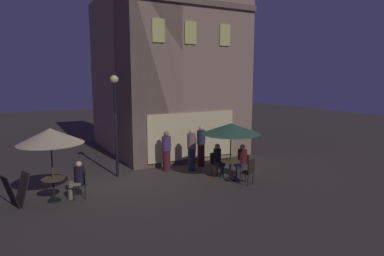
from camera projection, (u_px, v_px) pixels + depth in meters
name	position (u px, v px, depth m)	size (l,w,h in m)	color
ground_plane	(113.00, 185.00, 12.15)	(60.00, 60.00, 0.00)	#3D352E
cafe_building	(155.00, 75.00, 16.56)	(6.18, 7.51, 7.97)	#967864
street_lamp_near_corner	(115.00, 107.00, 12.74)	(0.32, 0.32, 3.95)	black
menu_sandwich_board	(16.00, 190.00, 10.01)	(0.82, 0.75, 0.99)	black
cafe_table_0	(54.00, 185.00, 10.48)	(0.72, 0.72, 0.73)	black
cafe_table_1	(230.00, 166.00, 12.60)	(0.75, 0.75, 0.75)	black
patio_umbrella_0	(50.00, 136.00, 10.24)	(1.99, 1.99, 2.33)	black
patio_umbrella_1	(231.00, 129.00, 12.38)	(2.20, 2.20, 2.18)	black
cafe_chair_0	(83.00, 182.00, 10.74)	(0.48, 0.48, 0.92)	black
cafe_chair_1	(243.00, 163.00, 13.23)	(0.52, 0.52, 0.84)	#4E3B1D
cafe_chair_2	(216.00, 162.00, 13.30)	(0.45, 0.45, 0.90)	brown
cafe_chair_3	(249.00, 170.00, 12.04)	(0.52, 0.52, 0.95)	black
patron_seated_0	(77.00, 178.00, 10.67)	(0.53, 0.38, 1.23)	gray
patron_seated_1	(242.00, 158.00, 13.11)	(0.55, 0.46, 1.27)	#292944
patron_seated_2	(218.00, 158.00, 13.15)	(0.35, 0.52, 1.28)	#1D374C
patron_standing_3	(166.00, 151.00, 13.82)	(0.38, 0.38, 1.68)	#511C21
patron_standing_4	(191.00, 150.00, 13.93)	(0.35, 0.35, 1.73)	#2A364E
patron_standing_5	(201.00, 146.00, 14.56)	(0.37, 0.37, 1.80)	#501818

